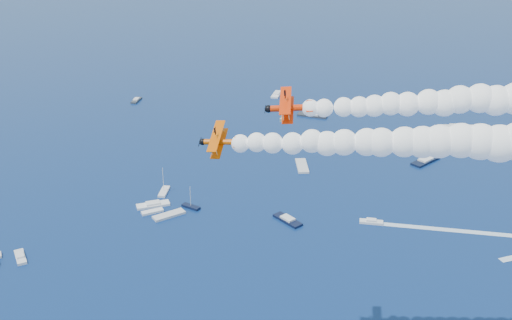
# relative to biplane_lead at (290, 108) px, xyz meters

# --- Properties ---
(biplane_lead) EXTENTS (9.01, 10.41, 7.31)m
(biplane_lead) POSITION_rel_biplane_lead_xyz_m (0.00, 0.00, 0.00)
(biplane_lead) COLOR red
(biplane_trail) EXTENTS (6.94, 8.33, 6.85)m
(biplane_trail) POSITION_rel_biplane_lead_xyz_m (-8.85, -9.30, -2.83)
(biplane_trail) COLOR #DE5504
(smoke_trail_lead) EXTENTS (56.34, 20.07, 10.35)m
(smoke_trail_lead) POSITION_rel_biplane_lead_xyz_m (27.45, 3.72, 2.09)
(smoke_trail_lead) COLOR white
(smoke_trail_trail) EXTENTS (55.74, 9.18, 10.35)m
(smoke_trail_trail) POSITION_rel_biplane_lead_xyz_m (18.84, -8.50, -0.74)
(smoke_trail_trail) COLOR white
(spectator_boats) EXTENTS (204.55, 170.81, 0.70)m
(spectator_boats) POSITION_rel_biplane_lead_xyz_m (-6.04, 87.97, -54.54)
(spectator_boats) COLOR #2E313D
(spectator_boats) RESTS_ON ground
(boat_wakes) EXTENTS (194.70, 83.32, 0.04)m
(boat_wakes) POSITION_rel_biplane_lead_xyz_m (-0.26, 42.19, -54.86)
(boat_wakes) COLOR white
(boat_wakes) RESTS_ON ground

